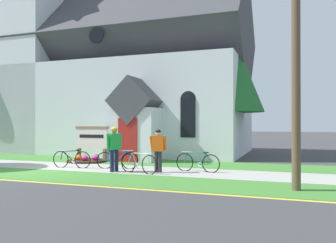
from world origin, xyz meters
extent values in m
plane|color=#3D3D3F|center=(0.00, 4.00, 0.00)|extent=(140.00, 140.00, 0.00)
cube|color=#A8A59E|center=(-0.87, 1.81, 0.01)|extent=(32.00, 2.36, 0.01)
cube|color=#427F33|center=(-0.87, -0.54, 0.00)|extent=(32.00, 2.35, 0.01)
cube|color=#427F33|center=(-0.87, 4.40, 0.00)|extent=(24.00, 2.83, 0.01)
cube|color=silver|center=(-0.87, 9.92, 2.72)|extent=(14.84, 8.19, 5.43)
cube|color=#424247|center=(-0.87, 9.92, 7.16)|extent=(15.34, 8.34, 8.34)
cube|color=silver|center=(-6.64, 7.47, 6.25)|extent=(3.30, 3.30, 12.50)
cube|color=silver|center=(1.80, 5.02, 1.30)|extent=(2.40, 1.60, 2.60)
cube|color=#424247|center=(1.80, 5.02, 2.95)|extent=(2.40, 1.80, 2.40)
cube|color=maroon|center=(1.80, 4.20, 1.05)|extent=(1.00, 0.06, 2.10)
cube|color=black|center=(4.32, 5.79, 2.10)|extent=(0.76, 0.06, 1.90)
cone|color=black|center=(4.32, 5.79, 3.05)|extent=(0.80, 0.06, 0.80)
cylinder|color=black|center=(-0.87, 5.79, 6.64)|extent=(0.90, 0.06, 0.90)
cube|color=#7F6047|center=(-0.78, 4.06, 0.31)|extent=(0.12, 0.12, 0.62)
cube|color=#7F6047|center=(0.65, 4.03, 0.31)|extent=(0.12, 0.12, 0.62)
cube|color=silver|center=(-0.07, 4.05, 1.10)|extent=(1.70, 0.12, 0.96)
cube|color=#7F6047|center=(-0.07, 4.05, 1.64)|extent=(1.82, 0.16, 0.12)
cube|color=black|center=(-0.07, 4.00, 1.22)|extent=(1.36, 0.04, 0.16)
cylinder|color=#382319|center=(-0.07, 3.58, 0.05)|extent=(1.82, 1.82, 0.10)
ellipsoid|color=#CC338C|center=(0.39, 3.64, 0.22)|extent=(0.36, 0.36, 0.24)
ellipsoid|color=#CC338C|center=(0.10, 4.11, 0.22)|extent=(0.36, 0.36, 0.24)
ellipsoid|color=orange|center=(-0.41, 3.85, 0.22)|extent=(0.36, 0.36, 0.24)
ellipsoid|color=orange|center=(-0.36, 3.33, 0.22)|extent=(0.36, 0.36, 0.24)
ellipsoid|color=#CC338C|center=(0.02, 3.31, 0.22)|extent=(0.36, 0.36, 0.24)
torus|color=black|center=(6.31, 1.99, 0.33)|extent=(0.70, 0.12, 0.70)
torus|color=black|center=(5.26, 2.12, 0.33)|extent=(0.70, 0.12, 0.70)
cylinder|color=#19723F|center=(5.61, 2.08, 0.50)|extent=(0.57, 0.11, 0.46)
cylinder|color=#19723F|center=(5.73, 2.06, 0.72)|extent=(0.78, 0.13, 0.04)
cylinder|color=#19723F|center=(6.00, 2.03, 0.50)|extent=(0.27, 0.07, 0.44)
cylinder|color=#19723F|center=(6.10, 2.02, 0.31)|extent=(0.43, 0.09, 0.09)
cylinder|color=#19723F|center=(6.21, 2.00, 0.52)|extent=(0.23, 0.06, 0.39)
cylinder|color=#19723F|center=(5.30, 2.12, 0.53)|extent=(0.12, 0.05, 0.39)
ellipsoid|color=black|center=(6.12, 2.02, 0.74)|extent=(0.25, 0.11, 0.05)
cylinder|color=silver|center=(5.34, 2.11, 0.74)|extent=(0.44, 0.08, 0.03)
cylinder|color=silver|center=(5.89, 2.04, 0.28)|extent=(0.18, 0.04, 0.18)
torus|color=black|center=(2.00, 1.73, 0.33)|extent=(0.68, 0.22, 0.70)
torus|color=black|center=(2.98, 1.99, 0.33)|extent=(0.68, 0.22, 0.70)
cylinder|color=#194CA5|center=(2.65, 1.90, 0.50)|extent=(0.54, 0.18, 0.46)
cylinder|color=#194CA5|center=(2.54, 1.87, 0.72)|extent=(0.74, 0.23, 0.05)
cylinder|color=#194CA5|center=(2.28, 1.80, 0.51)|extent=(0.26, 0.10, 0.47)
cylinder|color=#194CA5|center=(2.20, 1.78, 0.31)|extent=(0.41, 0.14, 0.09)
cylinder|color=#194CA5|center=(2.09, 1.75, 0.53)|extent=(0.22, 0.09, 0.42)
cylinder|color=#194CA5|center=(2.94, 1.98, 0.52)|extent=(0.12, 0.07, 0.39)
ellipsoid|color=black|center=(2.18, 1.77, 0.76)|extent=(0.25, 0.14, 0.05)
cylinder|color=silver|center=(2.90, 1.97, 0.74)|extent=(0.43, 0.14, 0.03)
cylinder|color=silver|center=(2.39, 1.83, 0.28)|extent=(0.18, 0.07, 0.18)
torus|color=black|center=(1.09, 1.49, 0.34)|extent=(0.71, 0.10, 0.71)
torus|color=black|center=(0.10, 1.40, 0.34)|extent=(0.71, 0.10, 0.71)
cylinder|color=black|center=(0.44, 1.43, 0.48)|extent=(0.54, 0.08, 0.42)
cylinder|color=black|center=(0.55, 1.44, 0.70)|extent=(0.74, 0.10, 0.08)
cylinder|color=black|center=(0.80, 1.47, 0.50)|extent=(0.25, 0.06, 0.45)
cylinder|color=black|center=(0.89, 1.47, 0.31)|extent=(0.40, 0.07, 0.09)
cylinder|color=black|center=(1.00, 1.48, 0.53)|extent=(0.21, 0.05, 0.40)
cylinder|color=black|center=(0.14, 1.41, 0.51)|extent=(0.12, 0.05, 0.35)
ellipsoid|color=black|center=(0.91, 1.48, 0.75)|extent=(0.25, 0.10, 0.05)
cylinder|color=silver|center=(0.18, 1.41, 0.70)|extent=(0.44, 0.07, 0.03)
cylinder|color=silver|center=(0.70, 1.46, 0.29)|extent=(0.18, 0.04, 0.18)
torus|color=black|center=(3.33, 1.14, 0.34)|extent=(0.70, 0.25, 0.72)
torus|color=black|center=(4.32, 0.84, 0.34)|extent=(0.70, 0.25, 0.72)
cylinder|color=#B7B7BC|center=(3.98, 0.94, 0.51)|extent=(0.55, 0.20, 0.46)
cylinder|color=#B7B7BC|center=(3.88, 0.97, 0.73)|extent=(0.75, 0.26, 0.05)
cylinder|color=#B7B7BC|center=(3.62, 1.05, 0.51)|extent=(0.26, 0.11, 0.46)
cylinder|color=#B7B7BC|center=(3.53, 1.08, 0.32)|extent=(0.41, 0.16, 0.09)
cylinder|color=#B7B7BC|center=(3.42, 1.12, 0.54)|extent=(0.22, 0.10, 0.41)
cylinder|color=#B7B7BC|center=(4.28, 0.85, 0.53)|extent=(0.12, 0.07, 0.39)
ellipsoid|color=black|center=(3.51, 1.09, 0.76)|extent=(0.25, 0.15, 0.05)
cylinder|color=silver|center=(4.24, 0.86, 0.74)|extent=(0.43, 0.16, 0.03)
cylinder|color=silver|center=(3.73, 1.02, 0.29)|extent=(0.18, 0.07, 0.18)
cylinder|color=#2D2D33|center=(4.38, 1.37, 0.40)|extent=(0.15, 0.15, 0.80)
cylinder|color=#2D2D33|center=(4.51, 1.39, 0.40)|extent=(0.15, 0.15, 0.80)
cube|color=#E55914|center=(4.45, 1.38, 1.09)|extent=(0.47, 0.26, 0.58)
sphere|color=beige|center=(4.45, 1.38, 1.48)|extent=(0.21, 0.21, 0.21)
ellipsoid|color=black|center=(4.45, 1.38, 1.54)|extent=(0.25, 0.28, 0.14)
cylinder|color=#E55914|center=(4.17, 1.38, 1.11)|extent=(0.09, 0.22, 0.53)
cylinder|color=#E55914|center=(4.72, 1.37, 1.11)|extent=(0.09, 0.16, 0.53)
cylinder|color=#191E38|center=(2.85, 1.09, 0.42)|extent=(0.15, 0.15, 0.84)
cylinder|color=#191E38|center=(2.78, 0.88, 0.42)|extent=(0.15, 0.15, 0.84)
cube|color=green|center=(2.81, 0.99, 1.15)|extent=(0.34, 0.51, 0.61)
sphere|color=#936B51|center=(2.81, 0.99, 1.56)|extent=(0.22, 0.22, 0.22)
ellipsoid|color=gold|center=(2.81, 0.99, 1.62)|extent=(0.33, 0.30, 0.15)
cylinder|color=green|center=(2.94, 1.25, 1.18)|extent=(0.09, 0.10, 0.55)
cylinder|color=green|center=(2.69, 0.73, 1.18)|extent=(0.09, 0.14, 0.56)
cylinder|color=brown|center=(9.25, -0.57, 4.25)|extent=(0.24, 0.24, 8.49)
cylinder|color=#3D2D1E|center=(5.82, 8.15, 1.23)|extent=(0.36, 0.36, 2.46)
cone|color=#23662D|center=(5.82, 8.15, 5.00)|extent=(4.02, 4.02, 5.09)
camera|label=1|loc=(9.10, -10.67, 1.82)|focal=37.06mm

